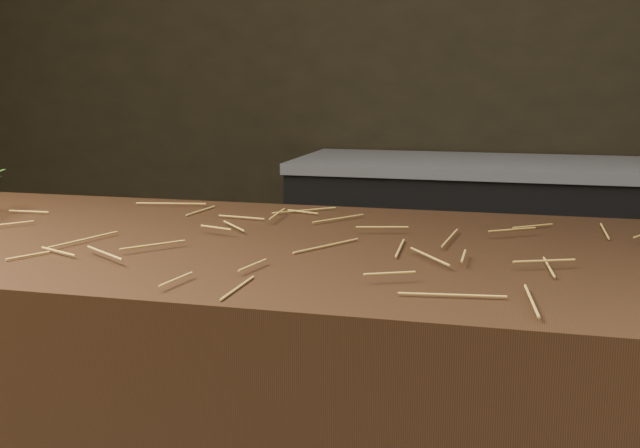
{
  "coord_description": "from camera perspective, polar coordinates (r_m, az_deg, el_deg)",
  "views": [
    {
      "loc": [
        0.26,
        -0.85,
        1.15
      ],
      "look_at": [
        -0.0,
        0.15,
        0.96
      ],
      "focal_mm": 45.0,
      "sensor_mm": 36.0,
      "label": 1
    }
  ],
  "objects": [
    {
      "name": "straw_bedding",
      "position": [
        1.2,
        2.0,
        -1.12
      ],
      "size": [
        1.4,
        0.6,
        0.02
      ],
      "primitive_type": null,
      "color": "#A57C33",
      "rests_on": "main_counter"
    },
    {
      "name": "back_counter",
      "position": [
        3.11,
        15.22,
        -3.41
      ],
      "size": [
        1.82,
        0.62,
        0.84
      ],
      "color": "black",
      "rests_on": "ground"
    }
  ]
}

